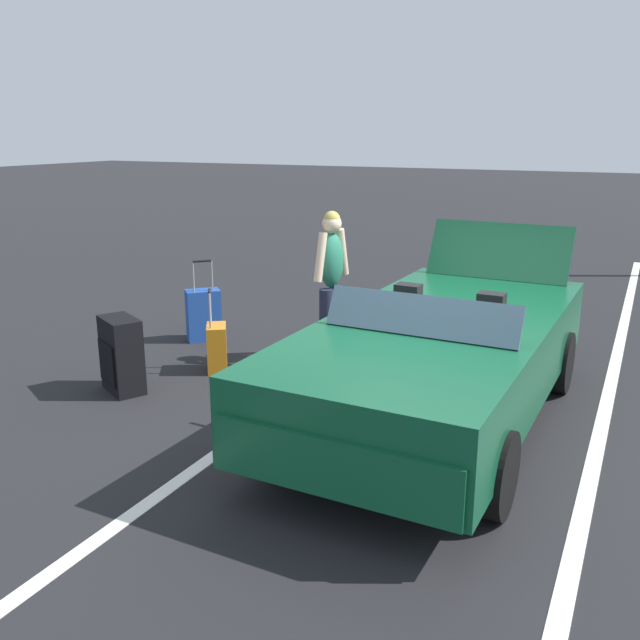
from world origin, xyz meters
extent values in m
plane|color=black|center=(0.00, 0.00, 0.00)|extent=(80.00, 80.00, 0.00)
cube|color=silver|center=(0.00, -1.38, 0.00)|extent=(18.00, 0.12, 0.01)
cube|color=silver|center=(0.00, 1.32, 0.00)|extent=(18.00, 0.12, 0.01)
cube|color=#0F4C2D|center=(0.00, 0.00, 0.62)|extent=(4.15, 1.88, 0.64)
cube|color=#0F4C2D|center=(1.43, -0.04, 0.51)|extent=(1.36, 1.71, 0.38)
cube|color=slate|center=(0.51, -0.02, 1.09)|extent=(0.23, 1.55, 0.31)
cube|color=black|center=(-0.19, 0.38, 1.05)|extent=(0.17, 0.22, 0.22)
cube|color=black|center=(-0.22, -0.36, 1.05)|extent=(0.17, 0.22, 0.22)
cube|color=#0F4C2D|center=(-1.95, 0.06, 1.22)|extent=(0.37, 1.51, 0.58)
cylinder|color=black|center=(1.29, 0.77, 0.30)|extent=(0.61, 0.24, 0.60)
cylinder|color=black|center=(1.25, -0.85, 0.30)|extent=(0.61, 0.24, 0.60)
cylinder|color=black|center=(-1.25, 0.85, 0.30)|extent=(0.61, 0.24, 0.60)
cylinder|color=black|center=(-1.29, -0.77, 0.30)|extent=(0.61, 0.24, 0.60)
cube|color=black|center=(0.61, -2.97, 0.37)|extent=(0.47, 0.56, 0.74)
cube|color=black|center=(0.74, -3.04, 0.31)|extent=(0.20, 0.35, 0.41)
sphere|color=black|center=(0.59, -2.77, 0.02)|extent=(0.04, 0.04, 0.04)
sphere|color=black|center=(0.44, -3.07, 0.02)|extent=(0.04, 0.04, 0.04)
cube|color=#1E479E|center=(-1.16, -3.26, 0.31)|extent=(0.45, 0.45, 0.62)
cube|color=navy|center=(-1.25, -3.35, 0.26)|extent=(0.24, 0.24, 0.34)
cylinder|color=gray|center=(-1.03, -3.29, 0.80)|extent=(0.03, 0.03, 0.37)
cylinder|color=gray|center=(-1.19, -3.14, 0.80)|extent=(0.03, 0.03, 0.37)
cylinder|color=black|center=(-1.11, -3.21, 0.99)|extent=(0.18, 0.17, 0.03)
sphere|color=black|center=(-0.99, -3.30, 0.02)|extent=(0.04, 0.04, 0.04)
sphere|color=black|center=(-1.19, -3.10, 0.02)|extent=(0.04, 0.04, 0.04)
cube|color=orange|center=(-0.29, -2.48, 0.25)|extent=(0.39, 0.35, 0.50)
cylinder|color=gray|center=(-0.34, -2.58, 0.68)|extent=(0.03, 0.03, 0.37)
cylinder|color=gray|center=(-0.18, -2.47, 0.68)|extent=(0.03, 0.03, 0.37)
cylinder|color=black|center=(-0.26, -2.52, 0.87)|extent=(0.17, 0.13, 0.03)
sphere|color=black|center=(-0.35, -2.61, 0.02)|extent=(0.04, 0.04, 0.04)
sphere|color=black|center=(-0.15, -2.48, 0.02)|extent=(0.04, 0.04, 0.04)
cylinder|color=#1E2338|center=(-1.25, -1.53, 0.41)|extent=(0.17, 0.17, 0.82)
cylinder|color=#1E2338|center=(-1.06, -1.57, 0.41)|extent=(0.17, 0.17, 0.82)
ellipsoid|color=#267259|center=(-1.15, -1.55, 1.12)|extent=(0.35, 0.27, 0.60)
sphere|color=beige|center=(-1.15, -1.55, 1.51)|extent=(0.21, 0.21, 0.21)
sphere|color=tan|center=(-1.15, -1.55, 1.56)|extent=(0.18, 0.18, 0.18)
cylinder|color=beige|center=(-1.36, -1.51, 1.19)|extent=(0.20, 0.12, 0.53)
cylinder|color=beige|center=(-0.95, -1.59, 1.19)|extent=(0.20, 0.12, 0.53)
camera|label=1|loc=(5.47, 1.53, 2.48)|focal=38.65mm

